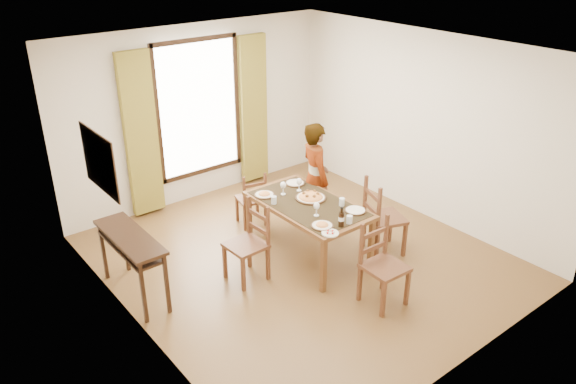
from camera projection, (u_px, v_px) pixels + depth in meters
ground at (301, 258)px, 7.37m from camera, size 5.00×5.00×0.00m
room_shell at (295, 145)px, 6.80m from camera, size 4.60×5.10×2.74m
console_table at (130, 244)px, 6.36m from camera, size 0.38×1.20×0.80m
dining_table at (308, 208)px, 7.17m from camera, size 0.92×1.63×0.76m
chair_west at (248, 245)px, 6.78m from camera, size 0.46×0.46×0.99m
chair_north at (252, 200)px, 8.04m from camera, size 0.45×0.45×0.84m
chair_south at (382, 267)px, 6.34m from camera, size 0.46×0.46×1.00m
chair_east at (382, 219)px, 7.32m from camera, size 0.60×0.60×1.05m
man at (315, 178)px, 7.74m from camera, size 0.78×0.69×1.60m
plate_sw at (322, 224)px, 6.58m from camera, size 0.27×0.27×0.05m
plate_se at (355, 209)px, 6.93m from camera, size 0.27×0.27×0.05m
plate_nw at (264, 194)px, 7.33m from camera, size 0.27×0.27×0.05m
plate_ne at (295, 182)px, 7.66m from camera, size 0.27×0.27×0.05m
pasta_platter at (311, 195)px, 7.23m from camera, size 0.40×0.40×0.10m
caprese_plate at (330, 232)px, 6.42m from camera, size 0.20×0.20×0.04m
wine_glass_a at (317, 209)px, 6.79m from camera, size 0.08×0.08×0.18m
wine_glass_b at (299, 184)px, 7.43m from camera, size 0.08×0.08×0.18m
wine_glass_c at (283, 188)px, 7.33m from camera, size 0.08×0.08×0.18m
tumbler_a at (342, 202)px, 7.06m from camera, size 0.07×0.07×0.10m
tumbler_b at (274, 200)px, 7.11m from camera, size 0.07×0.07×0.10m
tumbler_c at (349, 220)px, 6.64m from camera, size 0.07×0.07×0.10m
wine_bottle at (341, 217)px, 6.54m from camera, size 0.07×0.07×0.25m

